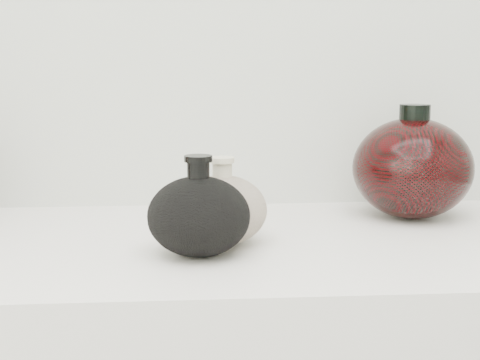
{
  "coord_description": "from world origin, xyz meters",
  "views": [
    {
      "loc": [
        -0.02,
        0.01,
        1.15
      ],
      "look_at": [
        0.05,
        0.92,
        0.99
      ],
      "focal_mm": 50.0,
      "sensor_mm": 36.0,
      "label": 1
    }
  ],
  "objects": [
    {
      "name": "right_round_pot",
      "position": [
        0.35,
        1.07,
        0.98
      ],
      "size": [
        0.2,
        0.2,
        0.19
      ],
      "color": "black",
      "rests_on": "display_counter"
    },
    {
      "name": "black_gourd_vase",
      "position": [
        -0.01,
        0.87,
        0.95
      ],
      "size": [
        0.14,
        0.14,
        0.13
      ],
      "color": "black",
      "rests_on": "display_counter"
    },
    {
      "name": "cream_gourd_vase",
      "position": [
        0.03,
        0.93,
        0.95
      ],
      "size": [
        0.15,
        0.15,
        0.12
      ],
      "color": "beige",
      "rests_on": "display_counter"
    }
  ]
}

